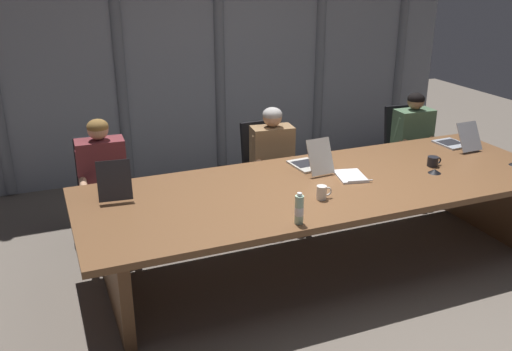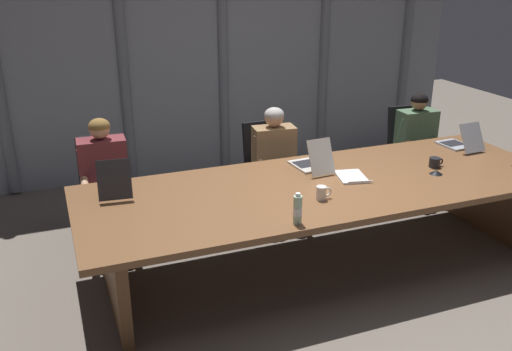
# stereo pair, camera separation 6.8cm
# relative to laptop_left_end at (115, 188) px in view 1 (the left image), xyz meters

# --- Properties ---
(ground_plane) EXTENTS (12.15, 12.15, 0.00)m
(ground_plane) POSITION_rel_laptop_left_end_xyz_m (1.62, -0.39, -0.79)
(ground_plane) COLOR #6B6056
(conference_table) EXTENTS (3.96, 1.38, 0.73)m
(conference_table) POSITION_rel_laptop_left_end_xyz_m (1.62, -0.39, -0.20)
(conference_table) COLOR brown
(conference_table) RESTS_ON ground_plane
(curtain_backdrop) EXTENTS (6.08, 0.17, 3.06)m
(curtain_backdrop) POSITION_rel_laptop_left_end_xyz_m (1.62, 2.24, 0.74)
(curtain_backdrop) COLOR gray
(curtain_backdrop) RESTS_ON ground_plane
(laptop_left_end) EXTENTS (0.29, 0.41, 0.32)m
(laptop_left_end) POSITION_rel_laptop_left_end_xyz_m (0.00, 0.00, 0.00)
(laptop_left_end) COLOR #2D2D33
(laptop_left_end) RESTS_ON conference_table
(laptop_left_mid) EXTENTS (0.25, 0.46, 0.30)m
(laptop_left_mid) POSITION_rel_laptop_left_end_xyz_m (1.65, -0.05, -0.00)
(laptop_left_mid) COLOR beige
(laptop_left_mid) RESTS_ON conference_table
(laptop_center) EXTENTS (0.26, 0.44, 0.27)m
(laptop_center) POSITION_rel_laptop_left_end_xyz_m (3.24, -0.04, -0.01)
(laptop_center) COLOR #A8ADB7
(laptop_center) RESTS_ON conference_table
(office_chair_left_end) EXTENTS (0.60, 0.60, 0.94)m
(office_chair_left_end) POSITION_rel_laptop_left_end_xyz_m (-0.02, 0.73, -0.45)
(office_chair_left_end) COLOR black
(office_chair_left_end) RESTS_ON ground_plane
(office_chair_left_mid) EXTENTS (0.60, 0.60, 0.92)m
(office_chair_left_mid) POSITION_rel_laptop_left_end_xyz_m (1.59, 0.72, -0.45)
(office_chair_left_mid) COLOR black
(office_chair_left_mid) RESTS_ON ground_plane
(office_chair_center) EXTENTS (0.60, 0.60, 0.92)m
(office_chair_center) POSITION_rel_laptop_left_end_xyz_m (3.28, 0.72, -0.45)
(office_chair_center) COLOR black
(office_chair_center) RESTS_ON ground_plane
(person_left_end) EXTENTS (0.43, 0.56, 1.17)m
(person_left_end) POSITION_rel_laptop_left_end_xyz_m (-0.02, 0.57, -0.14)
(person_left_end) COLOR brown
(person_left_end) RESTS_ON ground_plane
(person_left_mid) EXTENTS (0.45, 0.57, 1.11)m
(person_left_mid) POSITION_rel_laptop_left_end_xyz_m (1.59, 0.57, -0.16)
(person_left_mid) COLOR olive
(person_left_mid) RESTS_ON ground_plane
(person_center) EXTENTS (0.43, 0.56, 1.11)m
(person_center) POSITION_rel_laptop_left_end_xyz_m (3.25, 0.57, -0.17)
(person_center) COLOR #4C6B4C
(person_center) RESTS_ON ground_plane
(water_bottle_primary) EXTENTS (0.06, 0.06, 0.23)m
(water_bottle_primary) POSITION_rel_laptop_left_end_xyz_m (1.09, -0.97, 0.04)
(water_bottle_primary) COLOR #ADD1B2
(water_bottle_primary) RESTS_ON conference_table
(coffee_mug_near) EXTENTS (0.14, 0.09, 0.09)m
(coffee_mug_near) POSITION_rel_laptop_left_end_xyz_m (2.68, -0.40, -0.02)
(coffee_mug_near) COLOR black
(coffee_mug_near) RESTS_ON conference_table
(coffee_mug_far) EXTENTS (0.13, 0.08, 0.11)m
(coffee_mug_far) POSITION_rel_laptop_left_end_xyz_m (1.43, -0.66, -0.01)
(coffee_mug_far) COLOR white
(coffee_mug_far) RESTS_ON conference_table
(conference_mic_middle) EXTENTS (0.11, 0.11, 0.03)m
(conference_mic_middle) POSITION_rel_laptop_left_end_xyz_m (2.58, -0.54, -0.04)
(conference_mic_middle) COLOR black
(conference_mic_middle) RESTS_ON conference_table
(spiral_notepad) EXTENTS (0.28, 0.35, 0.03)m
(spiral_notepad) POSITION_rel_laptop_left_end_xyz_m (1.87, -0.36, -0.05)
(spiral_notepad) COLOR silver
(spiral_notepad) RESTS_ON conference_table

